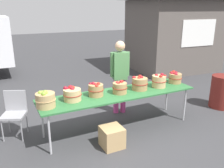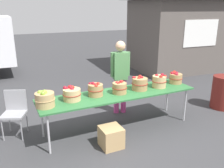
# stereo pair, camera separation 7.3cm
# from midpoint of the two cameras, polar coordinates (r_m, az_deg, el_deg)

# --- Properties ---
(ground_plane) EXTENTS (40.00, 40.00, 0.00)m
(ground_plane) POSITION_cam_midpoint_polar(r_m,az_deg,el_deg) (4.92, 1.96, -10.44)
(ground_plane) COLOR #38383A
(market_table) EXTENTS (3.10, 0.76, 0.75)m
(market_table) POSITION_cam_midpoint_polar(r_m,az_deg,el_deg) (4.63, 2.05, -2.60)
(market_table) COLOR #2D6B38
(market_table) RESTS_ON ground
(apple_basket_green_0) EXTENTS (0.34, 0.34, 0.30)m
(apple_basket_green_0) POSITION_cam_midpoint_polar(r_m,az_deg,el_deg) (4.09, -15.27, -3.51)
(apple_basket_green_0) COLOR tan
(apple_basket_green_0) RESTS_ON market_table
(apple_basket_red_0) EXTENTS (0.33, 0.33, 0.26)m
(apple_basket_red_0) POSITION_cam_midpoint_polar(r_m,az_deg,el_deg) (4.29, -9.12, -2.33)
(apple_basket_red_0) COLOR tan
(apple_basket_red_0) RESTS_ON market_table
(apple_basket_red_1) EXTENTS (0.30, 0.30, 0.27)m
(apple_basket_red_1) POSITION_cam_midpoint_polar(r_m,az_deg,el_deg) (4.45, -3.49, -1.31)
(apple_basket_red_1) COLOR #A87F51
(apple_basket_red_1) RESTS_ON market_table
(apple_basket_red_2) EXTENTS (0.29, 0.29, 0.26)m
(apple_basket_red_2) POSITION_cam_midpoint_polar(r_m,az_deg,el_deg) (4.58, 2.27, -0.87)
(apple_basket_red_2) COLOR #A87F51
(apple_basket_red_2) RESTS_ON market_table
(apple_basket_red_3) EXTENTS (0.33, 0.33, 0.29)m
(apple_basket_red_3) POSITION_cam_midpoint_polar(r_m,az_deg,el_deg) (4.81, 7.03, 0.13)
(apple_basket_red_3) COLOR #A87F51
(apple_basket_red_3) RESTS_ON market_table
(apple_basket_red_4) EXTENTS (0.30, 0.30, 0.29)m
(apple_basket_red_4) POSITION_cam_midpoint_polar(r_m,az_deg,el_deg) (5.03, 11.62, 0.67)
(apple_basket_red_4) COLOR tan
(apple_basket_red_4) RESTS_ON market_table
(apple_basket_red_5) EXTENTS (0.29, 0.29, 0.26)m
(apple_basket_red_5) POSITION_cam_midpoint_polar(r_m,az_deg,el_deg) (5.39, 15.28, 1.44)
(apple_basket_red_5) COLOR #A87F51
(apple_basket_red_5) RESTS_ON market_table
(vendor_adult) EXTENTS (0.43, 0.28, 1.65)m
(vendor_adult) POSITION_cam_midpoint_polar(r_m,az_deg,el_deg) (5.29, 2.36, 2.92)
(vendor_adult) COLOR #CC3F8C
(vendor_adult) RESTS_ON ground
(food_kiosk) EXTENTS (3.67, 3.11, 2.74)m
(food_kiosk) POSITION_cam_midpoint_polar(r_m,az_deg,el_deg) (9.69, 15.12, 11.56)
(food_kiosk) COLOR #59514C
(food_kiosk) RESTS_ON ground
(folding_chair) EXTENTS (0.53, 0.53, 0.86)m
(folding_chair) POSITION_cam_midpoint_polar(r_m,az_deg,el_deg) (4.83, -21.80, -5.68)
(folding_chair) COLOR #99999E
(folding_chair) RESTS_ON ground
(trash_barrel) EXTENTS (0.53, 0.53, 0.79)m
(trash_barrel) POSITION_cam_midpoint_polar(r_m,az_deg,el_deg) (6.33, 25.29, -1.79)
(trash_barrel) COLOR maroon
(trash_barrel) RESTS_ON ground
(produce_crate) EXTENTS (0.36, 0.36, 0.36)m
(produce_crate) POSITION_cam_midpoint_polar(r_m,az_deg,el_deg) (4.25, 0.29, -12.54)
(produce_crate) COLOR tan
(produce_crate) RESTS_ON ground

